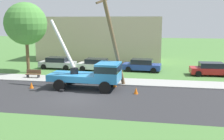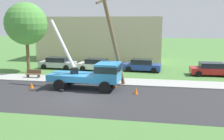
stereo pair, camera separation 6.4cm
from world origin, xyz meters
name	(u,v)px [view 2 (the right image)]	position (x,y,z in m)	size (l,w,h in m)	color
ground_plane	(107,69)	(0.00, 12.00, 0.00)	(120.00, 120.00, 0.00)	#477538
road_asphalt	(77,97)	(0.00, 0.00, 0.00)	(80.00, 8.55, 0.01)	#2B2B2D
sidewalk_strip	(95,80)	(0.00, 5.69, 0.05)	(80.00, 2.83, 0.10)	#9E9E99
utility_truck	(94,73)	(0.68, 2.66, 1.41)	(6.76, 3.21, 5.98)	#2D84C6
leaning_utility_pole	(113,38)	(2.20, 3.51, 4.44)	(2.21, 2.95, 8.67)	brown
traffic_cone_ahead	(136,91)	(4.44, 1.70, 0.28)	(0.36, 0.36, 0.56)	orange
traffic_cone_behind	(32,85)	(-4.83, 1.93, 0.28)	(0.36, 0.36, 0.56)	orange
traffic_cone_curbside	(115,84)	(2.32, 3.74, 0.28)	(0.36, 0.36, 0.56)	orange
parked_sedan_silver	(58,63)	(-6.17, 11.54, 0.71)	(4.47, 2.13, 1.42)	#B7B7BF
parked_sedan_white	(97,65)	(-1.13, 11.16, 0.71)	(4.49, 2.18, 1.42)	silver
parked_sedan_blue	(142,65)	(4.24, 11.67, 0.71)	(4.54, 2.26, 1.42)	#263F99
parked_sedan_red	(211,69)	(11.79, 10.51, 0.71)	(4.48, 2.15, 1.42)	#B21E1E
park_bench	(33,74)	(-6.54, 5.75, 0.46)	(1.60, 0.45, 0.90)	brown
roadside_tree_near	(26,24)	(-8.60, 8.69, 5.52)	(4.73, 4.73, 7.91)	brown
lowrise_building_backdrop	(101,39)	(-2.55, 19.76, 3.20)	(18.00, 6.00, 6.40)	#C6B293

